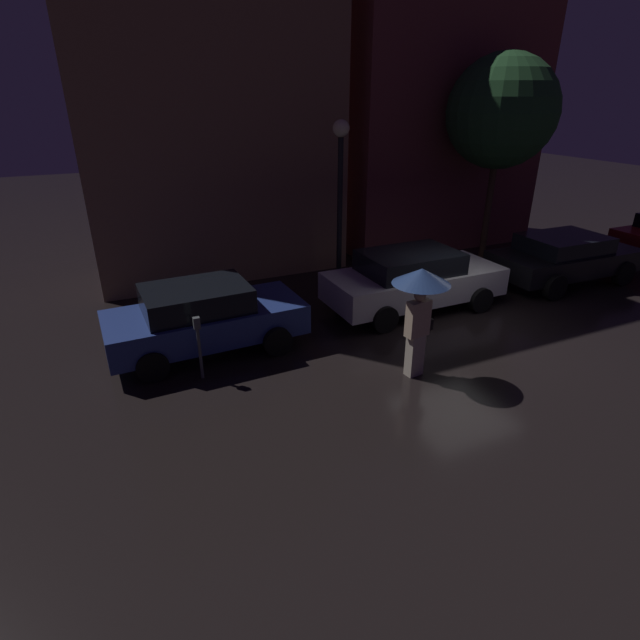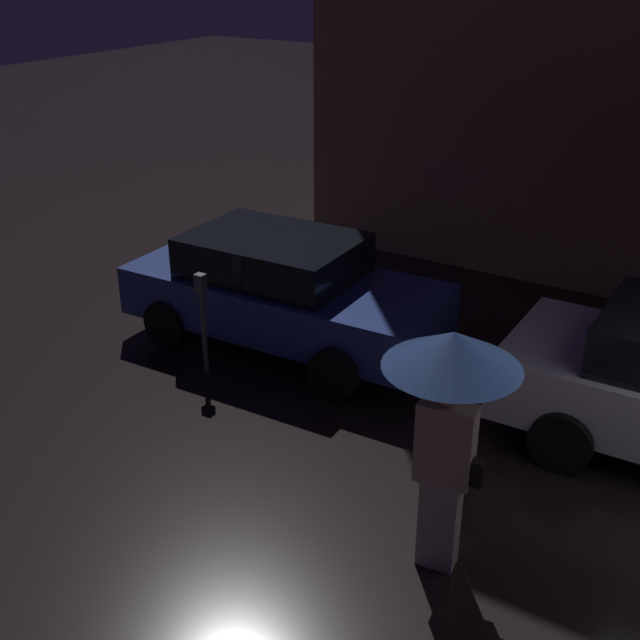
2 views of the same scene
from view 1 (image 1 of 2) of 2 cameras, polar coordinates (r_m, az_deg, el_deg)
name	(u,v)px [view 1 (image 1 of 2)]	position (r m, az deg, el deg)	size (l,w,h in m)	color
ground_plane	(464,326)	(12.10, 16.16, -0.61)	(60.00, 60.00, 0.00)	black
building_facade_left	(207,76)	(15.06, -12.83, 25.54)	(7.02, 3.00, 10.69)	#8C664C
building_facade_right	(436,118)	(18.32, 13.15, 21.59)	(6.81, 3.00, 8.35)	brown
parked_car_blue	(204,317)	(10.54, -13.11, 0.34)	(4.05, 1.91, 1.42)	navy
parked_car_white	(413,279)	(12.51, 10.58, 4.63)	(4.43, 2.01, 1.47)	silver
parked_car_black	(564,257)	(15.72, 26.13, 6.49)	(4.28, 2.07, 1.36)	black
pedestrian_with_umbrella	(420,293)	(9.13, 11.39, 3.01)	(1.05, 1.05, 2.14)	beige
parking_meter	(199,341)	(9.46, -13.70, -2.37)	(0.12, 0.10, 1.26)	#4C5154
street_lamp_near	(340,174)	(13.29, 2.34, 16.31)	(0.42, 0.42, 4.36)	black
street_tree	(502,112)	(16.35, 20.04, 21.42)	(3.17, 3.17, 6.03)	#473323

